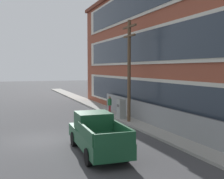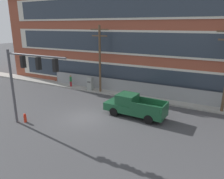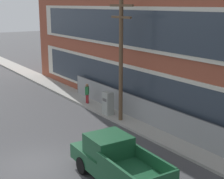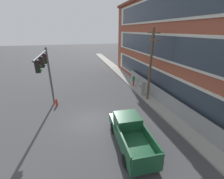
# 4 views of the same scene
# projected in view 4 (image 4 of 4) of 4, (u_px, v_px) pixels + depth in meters

# --- Properties ---
(ground_plane) EXTENTS (160.00, 160.00, 0.00)m
(ground_plane) POSITION_uv_depth(u_px,v_px,m) (90.00, 121.00, 13.62)
(ground_plane) COLOR #424244
(sidewalk_building_side) EXTENTS (80.00, 1.92, 0.16)m
(sidewalk_building_side) POSITION_uv_depth(u_px,v_px,m) (164.00, 110.00, 15.40)
(sidewalk_building_side) COLOR #9E9B93
(sidewalk_building_side) RESTS_ON ground
(chain_link_fence) EXTENTS (22.70, 0.06, 1.71)m
(chain_link_fence) POSITION_uv_depth(u_px,v_px,m) (174.00, 106.00, 14.50)
(chain_link_fence) COLOR gray
(chain_link_fence) RESTS_ON ground
(traffic_signal_mast) EXTENTS (5.89, 0.43, 6.15)m
(traffic_signal_mast) POSITION_uv_depth(u_px,v_px,m) (45.00, 68.00, 13.62)
(traffic_signal_mast) COLOR #4C4C51
(traffic_signal_mast) RESTS_ON ground
(pickup_truck_dark_green) EXTENTS (5.69, 2.15, 1.98)m
(pickup_truck_dark_green) POSITION_uv_depth(u_px,v_px,m) (130.00, 133.00, 10.61)
(pickup_truck_dark_green) COLOR #194C2D
(pickup_truck_dark_green) RESTS_ON ground
(utility_pole_near_corner) EXTENTS (2.32, 0.26, 7.98)m
(utility_pole_near_corner) POSITION_uv_depth(u_px,v_px,m) (151.00, 63.00, 16.16)
(utility_pole_near_corner) COLOR brown
(utility_pole_near_corner) RESTS_ON ground
(electrical_cabinet) EXTENTS (0.67, 0.56, 1.76)m
(electrical_cabinet) POSITION_uv_depth(u_px,v_px,m) (142.00, 89.00, 18.74)
(electrical_cabinet) COLOR #939993
(electrical_cabinet) RESTS_ON ground
(pedestrian_near_cabinet) EXTENTS (0.46, 0.44, 1.69)m
(pedestrian_near_cabinet) POSITION_uv_depth(u_px,v_px,m) (134.00, 80.00, 21.61)
(pedestrian_near_cabinet) COLOR maroon
(pedestrian_near_cabinet) RESTS_ON ground
(fire_hydrant) EXTENTS (0.24, 0.24, 0.78)m
(fire_hydrant) POSITION_uv_depth(u_px,v_px,m) (57.00, 102.00, 16.32)
(fire_hydrant) COLOR red
(fire_hydrant) RESTS_ON ground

